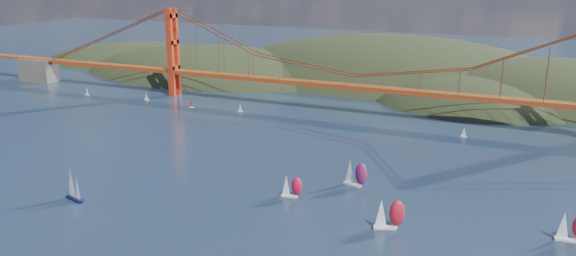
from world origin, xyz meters
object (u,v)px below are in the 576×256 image
at_px(sloop_navy, 73,185).
at_px(racer_rwb, 355,173).
at_px(racer_0, 291,186).
at_px(racer_1, 389,214).
at_px(racer_2, 571,227).

xyz_separation_m(sloop_navy, racer_rwb, (86.79, 52.86, -0.37)).
bearing_deg(racer_rwb, racer_0, -117.72).
bearing_deg(racer_rwb, racer_1, -42.03).
height_order(sloop_navy, racer_2, sloop_navy).
relative_size(racer_0, racer_2, 0.88).
bearing_deg(racer_0, racer_rwb, 42.42).
distance_m(racer_0, racer_rwb, 26.30).
relative_size(racer_0, racer_rwb, 0.81).
bearing_deg(racer_rwb, racer_2, 1.31).
xyz_separation_m(racer_0, racer_1, (37.93, -10.91, 0.96)).
bearing_deg(racer_2, racer_0, 175.47).
xyz_separation_m(sloop_navy, racer_1, (107.17, 22.40, -0.39)).
height_order(sloop_navy, racer_rwb, sloop_navy).
xyz_separation_m(racer_0, racer_2, (89.86, 3.03, 0.58)).
bearing_deg(racer_0, sloop_navy, -159.98).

